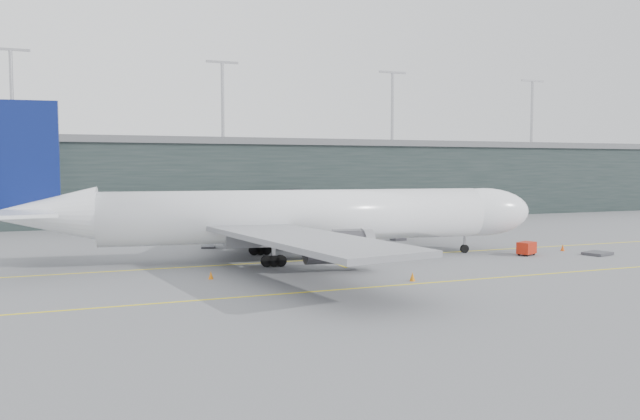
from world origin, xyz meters
name	(u,v)px	position (x,y,z in m)	size (l,w,h in m)	color
ground	(270,257)	(0.00, 0.00, 0.00)	(320.00, 320.00, 0.00)	slate
taxiline_a	(281,262)	(0.00, -4.00, 0.01)	(160.00, 0.25, 0.02)	yellow
taxiline_b	(338,290)	(0.00, -20.00, 0.01)	(160.00, 0.25, 0.02)	yellow
taxiline_lead_main	(265,236)	(5.00, 20.00, 0.01)	(0.25, 60.00, 0.02)	yellow
terminal	(188,179)	(0.00, 58.00, 7.62)	(240.00, 36.00, 29.00)	#1D2827
main_aircraft	(295,217)	(2.04, -2.86, 4.62)	(58.77, 54.90, 16.47)	white
jet_bridge	(352,202)	(19.67, 22.15, 4.50)	(8.50, 43.82, 6.01)	#303035
gse_cart	(527,248)	(27.60, -9.25, 0.85)	(2.62, 2.23, 1.52)	#AE1E0C
baggage_dolly	(597,253)	(35.44, -11.84, 0.18)	(2.96, 2.37, 0.30)	#39393E
uld_a	(208,241)	(-5.08, 9.71, 0.85)	(2.03, 1.76, 1.61)	#3A393E
uld_b	(233,237)	(-1.36, 12.38, 0.94)	(2.22, 1.91, 1.78)	#3A393E
uld_c	(237,239)	(-1.10, 11.09, 0.84)	(1.87, 1.55, 1.60)	#3A393E
cone_nose	(563,248)	(34.10, -7.78, 0.39)	(0.49, 0.49, 0.79)	#D84B0C
cone_wing_stbd	(412,277)	(7.58, -18.74, 0.40)	(0.50, 0.50, 0.80)	orange
cone_wing_port	(294,239)	(7.04, 12.54, 0.33)	(0.42, 0.42, 0.66)	#CA6A0B
cone_tail	(211,275)	(-8.85, -11.48, 0.36)	(0.45, 0.45, 0.72)	orange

